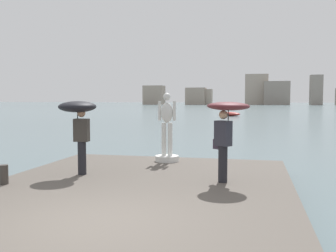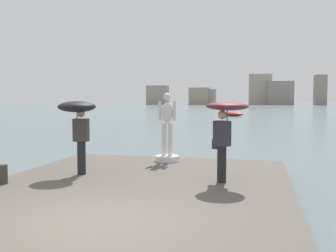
# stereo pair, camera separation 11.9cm
# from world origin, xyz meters

# --- Properties ---
(ground_plane) EXTENTS (400.00, 400.00, 0.00)m
(ground_plane) POSITION_xyz_m (0.00, 40.00, 0.00)
(ground_plane) COLOR slate
(pier) EXTENTS (7.11, 10.11, 0.40)m
(pier) POSITION_xyz_m (0.00, 2.06, 0.20)
(pier) COLOR #564F47
(pier) RESTS_ON ground
(statue_white_figure) EXTENTS (0.76, 0.76, 2.19)m
(statue_white_figure) POSITION_xyz_m (-0.08, 6.21, 1.20)
(statue_white_figure) COLOR silver
(statue_white_figure) RESTS_ON pier
(onlooker_left) EXTENTS (1.07, 1.07, 1.95)m
(onlooker_left) POSITION_xyz_m (-1.88, 3.64, 1.96)
(onlooker_left) COLOR black
(onlooker_left) RESTS_ON pier
(onlooker_right) EXTENTS (1.42, 1.42, 1.94)m
(onlooker_right) POSITION_xyz_m (1.99, 3.47, 1.91)
(onlooker_right) COLOR black
(onlooker_right) RESTS_ON pier
(mooring_bollard) EXTENTS (0.20, 0.20, 0.46)m
(mooring_bollard) POSITION_xyz_m (-3.08, 2.14, 0.63)
(mooring_bollard) COLOR #38332D
(mooring_bollard) RESTS_ON pier
(boat_mid) EXTENTS (3.69, 3.55, 0.58)m
(boat_mid) POSITION_xyz_m (-0.67, 48.17, 0.29)
(boat_mid) COLOR #9E2D28
(boat_mid) RESTS_ON ground
(distant_skyline) EXTENTS (81.08, 11.10, 12.07)m
(distant_skyline) POSITION_xyz_m (0.64, 149.73, 4.49)
(distant_skyline) COLOR gray
(distant_skyline) RESTS_ON ground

